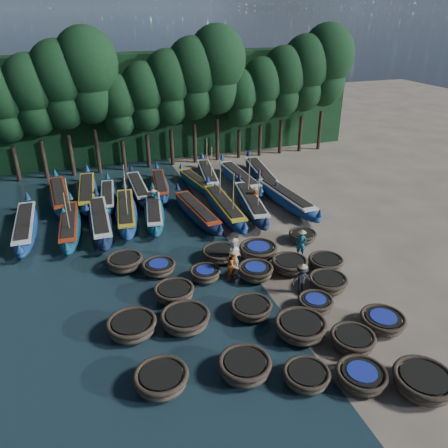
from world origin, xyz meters
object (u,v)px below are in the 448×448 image
object	(u,v)px
coracle_17	(255,272)
fisherman_2	(233,264)
long_boat_3	(126,212)
long_boat_1	(70,225)
long_boat_2	(100,221)
long_boat_6	(224,207)
coracle_12	(251,308)
coracle_2	(306,376)
coracle_18	(289,265)
fisherman_0	(234,252)
long_boat_12	(138,189)
fisherman_4	(235,264)
coracle_22	(220,254)
long_boat_9	(60,196)
coracle_9	(382,321)
long_boat_5	(197,212)
coracle_4	(423,382)
coracle_5	(161,379)
coracle_21	(159,267)
fisherman_5	(154,200)
long_boat_15	(208,175)
coracle_23	(258,251)
coracle_3	(361,376)
long_boat_17	(261,174)
coracle_7	(300,327)
fisherman_1	(301,243)
coracle_14	(328,283)
long_boat_11	(108,197)
coracle_24	(303,236)
fisherman_6	(255,197)
fisherman_3	(302,279)
coracle_10	(132,326)
coracle_11	(185,319)
coracle_6	(245,367)
long_boat_16	(239,178)
long_boat_7	(251,203)
long_boat_0	(25,227)
long_boat_4	(154,212)
long_boat_13	(160,185)
long_boat_8	(286,198)
coracle_13	(315,303)
long_boat_10	(87,192)
long_boat_14	(198,183)

from	to	relation	value
coracle_17	fisherman_2	bearing A→B (deg)	160.63
long_boat_3	long_boat_1	bearing A→B (deg)	-161.60
long_boat_2	long_boat_6	bearing A→B (deg)	-3.07
coracle_12	coracle_2	bearing A→B (deg)	-84.87
coracle_18	fisherman_0	xyz separation A→B (m)	(-2.81, 1.63, 0.48)
long_boat_12	fisherman_4	size ratio (longest dim) A/B	4.53
coracle_22	long_boat_9	bearing A→B (deg)	126.42
coracle_9	long_boat_5	xyz separation A→B (m)	(-4.95, 14.53, 0.14)
coracle_4	coracle_5	distance (m)	10.35
coracle_21	fisherman_5	size ratio (longest dim) A/B	1.20
long_boat_3	long_boat_15	xyz separation A→B (m)	(7.83, 5.44, -0.02)
coracle_23	long_boat_5	size ratio (longest dim) A/B	0.28
coracle_21	long_boat_6	world-z (taller)	long_boat_6
coracle_3	long_boat_17	size ratio (longest dim) A/B	0.23
coracle_7	fisherman_1	distance (m)	7.36
coracle_5	coracle_14	size ratio (longest dim) A/B	1.00
coracle_4	coracle_23	xyz separation A→B (m)	(-2.03, 11.72, -0.01)
coracle_9	coracle_23	distance (m)	8.54
long_boat_11	coracle_24	bearing A→B (deg)	-37.40
coracle_3	long_boat_17	bearing A→B (deg)	76.39
fisherman_6	coracle_18	bearing A→B (deg)	-155.26
fisherman_2	long_boat_11	bearing A→B (deg)	74.44
coracle_4	fisherman_3	distance (m)	7.65
long_boat_5	fisherman_2	xyz separation A→B (m)	(-0.22, -8.19, 0.38)
coracle_10	coracle_11	size ratio (longest dim) A/B	1.08
coracle_18	long_boat_17	distance (m)	14.90
coracle_14	fisherman_5	distance (m)	15.04
coracle_6	long_boat_9	bearing A→B (deg)	108.11
long_boat_16	fisherman_1	distance (m)	12.67
long_boat_7	long_boat_0	bearing A→B (deg)	-175.97
fisherman_4	long_boat_17	bearing A→B (deg)	-34.80
coracle_22	long_boat_4	size ratio (longest dim) A/B	0.28
long_boat_9	long_boat_13	distance (m)	7.90
fisherman_0	coracle_10	bearing A→B (deg)	-172.67
coracle_18	long_boat_6	xyz separation A→B (m)	(-1.00, 8.57, 0.15)
long_boat_8	coracle_10	bearing A→B (deg)	-145.21
coracle_13	fisherman_5	xyz separation A→B (m)	(-5.29, 14.74, 0.44)
coracle_4	long_boat_7	bearing A→B (deg)	89.46
long_boat_0	fisherman_3	size ratio (longest dim) A/B	4.52
long_boat_2	long_boat_12	bearing A→B (deg)	57.90
coracle_3	fisherman_6	bearing A→B (deg)	81.05
coracle_14	long_boat_10	world-z (taller)	long_boat_10
long_boat_8	long_boat_16	bearing A→B (deg)	103.16
coracle_5	coracle_12	size ratio (longest dim) A/B	0.95
long_boat_5	long_boat_14	world-z (taller)	long_boat_5
coracle_17	long_boat_5	world-z (taller)	long_boat_5
coracle_13	long_boat_5	world-z (taller)	long_boat_5
fisherman_2	coracle_21	bearing A→B (deg)	115.81
coracle_17	fisherman_3	world-z (taller)	fisherman_3
coracle_13	long_boat_3	xyz separation A→B (m)	(-7.47, 13.79, 0.18)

